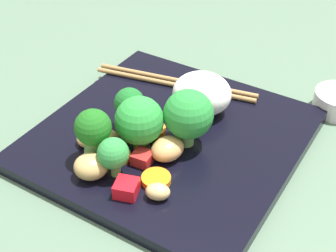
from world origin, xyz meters
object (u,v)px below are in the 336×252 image
Objects in this scene: carrot_slice_0 at (119,156)px; chopstick_pair at (175,82)px; rice_mound at (202,93)px; broccoli_floret_4 at (93,131)px; square_plate at (170,138)px.

chopstick_pair reaches higher than carrot_slice_0.
rice_mound reaches higher than chopstick_pair.
broccoli_floret_4 reaches higher than carrot_slice_0.
broccoli_floret_4 is at bearing -145.56° from carrot_slice_0.
rice_mound is 2.65× the size of carrot_slice_0.
carrot_slice_0 is 0.12× the size of chopstick_pair.
chopstick_pair is (-2.06, 16.00, 0.09)cm from carrot_slice_0.
carrot_slice_0 is (2.05, 1.40, -3.64)cm from broccoli_floret_4.
broccoli_floret_4 is 4.41cm from carrot_slice_0.
chopstick_pair is (-0.01, 17.41, -3.55)cm from broccoli_floret_4.
broccoli_floret_4 is 17.76cm from chopstick_pair.
square_plate is 1.30× the size of chopstick_pair.
rice_mound is 1.11× the size of broccoli_floret_4.
rice_mound is (1.02, 5.91, 3.30)cm from square_plate.
carrot_slice_0 is at bearing 87.16° from chopstick_pair.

